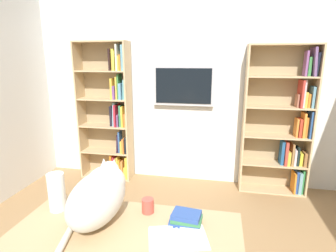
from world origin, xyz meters
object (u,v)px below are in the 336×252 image
object	(u,v)px
open_binder	(178,237)
coffee_mug	(148,206)
cat	(100,193)
paper_towel_roll	(57,192)
bookshelf_right	(111,114)
desk_book_stack	(186,219)
wall_mounted_tv	(184,86)
bookshelf_left	(284,125)
desk	(126,250)

from	to	relation	value
open_binder	coffee_mug	size ratio (longest dim) A/B	3.94
open_binder	coffee_mug	bearing A→B (deg)	-43.91
cat	coffee_mug	distance (m)	0.32
paper_towel_roll	coffee_mug	xyz separation A→B (m)	(-0.61, -0.08, -0.08)
cat	bookshelf_right	bearing A→B (deg)	-68.97
paper_towel_roll	desk_book_stack	world-z (taller)	paper_towel_roll
open_binder	paper_towel_roll	size ratio (longest dim) A/B	1.47
bookshelf_right	open_binder	size ratio (longest dim) A/B	5.34
paper_towel_roll	wall_mounted_tv	bearing A→B (deg)	-103.21
wall_mounted_tv	desk_book_stack	bearing A→B (deg)	98.52
bookshelf_left	coffee_mug	bearing A→B (deg)	58.73
open_binder	desk_book_stack	xyz separation A→B (m)	(-0.03, -0.15, 0.03)
cat	paper_towel_roll	xyz separation A→B (m)	(0.32, -0.02, -0.04)
bookshelf_left	desk	size ratio (longest dim) A/B	1.44
open_binder	coffee_mug	world-z (taller)	coffee_mug
coffee_mug	desk	bearing A→B (deg)	71.40
bookshelf_left	paper_towel_roll	world-z (taller)	bookshelf_left
bookshelf_left	coffee_mug	world-z (taller)	bookshelf_left
paper_towel_roll	coffee_mug	bearing A→B (deg)	-172.36
desk_book_stack	bookshelf_left	bearing A→B (deg)	-114.83
open_binder	paper_towel_roll	world-z (taller)	paper_towel_roll
bookshelf_left	desk_book_stack	bearing A→B (deg)	65.17
cat	wall_mounted_tv	bearing A→B (deg)	-95.18
bookshelf_left	paper_towel_roll	bearing A→B (deg)	49.22
cat	open_binder	distance (m)	0.56
paper_towel_roll	coffee_mug	world-z (taller)	paper_towel_roll
desk	wall_mounted_tv	bearing A→B (deg)	-90.05
bookshelf_left	cat	distance (m)	2.70
bookshelf_right	desk	xyz separation A→B (m)	(-1.05, 2.32, -0.34)
bookshelf_right	wall_mounted_tv	distance (m)	1.14
coffee_mug	open_binder	bearing A→B (deg)	136.09
bookshelf_left	coffee_mug	size ratio (longest dim) A/B	20.35
bookshelf_left	wall_mounted_tv	bearing A→B (deg)	-3.51
bookshelf_right	paper_towel_roll	world-z (taller)	bookshelf_right
wall_mounted_tv	desk	size ratio (longest dim) A/B	0.62
bookshelf_right	desk_book_stack	bearing A→B (deg)	122.59
bookshelf_left	desk_book_stack	world-z (taller)	bookshelf_left
bookshelf_right	bookshelf_left	bearing A→B (deg)	-179.92
bookshelf_right	wall_mounted_tv	bearing A→B (deg)	-175.34
open_binder	paper_towel_roll	distance (m)	0.87
bookshelf_left	cat	bearing A→B (deg)	54.78
open_binder	bookshelf_left	bearing A→B (deg)	-113.99
bookshelf_left	desk_book_stack	distance (m)	2.41
paper_towel_roll	coffee_mug	size ratio (longest dim) A/B	2.68
bookshelf_left	bookshelf_right	bearing A→B (deg)	0.08
desk	open_binder	distance (m)	0.34
desk	bookshelf_right	bearing A→B (deg)	-65.65
cat	desk	bearing A→B (deg)	149.22
cat	paper_towel_roll	distance (m)	0.33
bookshelf_right	desk_book_stack	xyz separation A→B (m)	(-1.39, 2.18, -0.18)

